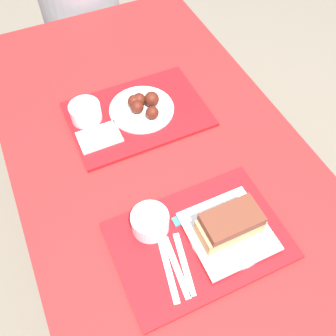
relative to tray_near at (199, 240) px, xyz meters
name	(u,v)px	position (x,y,z in m)	size (l,w,h in m)	color
ground_plane	(171,266)	(0.02, 0.22, -0.76)	(12.00, 12.00, 0.00)	#706656
picnic_table	(172,191)	(0.02, 0.22, -0.09)	(0.89, 1.85, 0.75)	maroon
picnic_bench_far	(82,54)	(0.02, 1.36, -0.37)	(0.85, 0.28, 0.46)	maroon
tray_near	(199,240)	(0.00, 0.00, 0.00)	(0.45, 0.31, 0.01)	#B21419
tray_far	(138,114)	(0.03, 0.49, 0.00)	(0.45, 0.31, 0.01)	#B21419
bowl_coleslaw_near	(150,221)	(-0.10, 0.09, 0.04)	(0.10, 0.10, 0.06)	silver
brisket_sandwich_plate	(229,227)	(0.08, -0.02, 0.04)	(0.21, 0.21, 0.09)	white
plastic_fork_near	(176,267)	(-0.09, -0.04, 0.01)	(0.03, 0.17, 0.00)	white
plastic_knife_near	(184,264)	(-0.07, -0.04, 0.01)	(0.05, 0.17, 0.00)	white
plastic_spoon_near	(168,271)	(-0.11, -0.04, 0.01)	(0.05, 0.17, 0.00)	white
condiment_packet	(179,220)	(-0.03, 0.07, 0.01)	(0.04, 0.03, 0.01)	teal
bowl_coleslaw_far	(85,111)	(-0.14, 0.54, 0.04)	(0.10, 0.10, 0.06)	silver
wings_plate_far	(143,106)	(0.05, 0.50, 0.02)	(0.22, 0.22, 0.06)	white
napkin_far	(99,137)	(-0.13, 0.44, 0.01)	(0.13, 0.09, 0.01)	white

